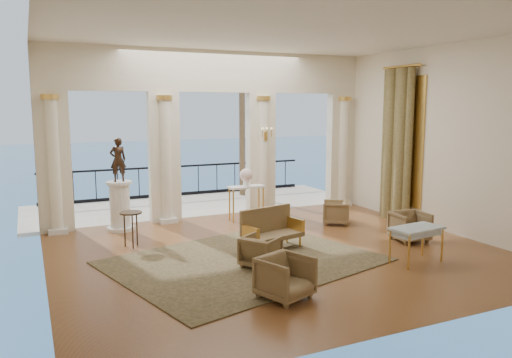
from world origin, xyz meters
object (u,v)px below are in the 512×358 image
game_table (417,231)px  armchair_c (336,211)px  armchair_a (285,275)px  side_table (131,217)px  armchair_b (410,225)px  pedestal (120,207)px  statue (118,160)px  settee (270,229)px  armchair_d (261,250)px  console_table (246,192)px

game_table → armchair_c: bearing=76.7°
armchair_a → side_table: side_table is taller
armchair_b → pedestal: (-5.78, 3.76, 0.21)m
game_table → statue: size_ratio=1.03×
armchair_c → game_table: 3.40m
armchair_a → game_table: bearing=-11.3°
armchair_b → settee: bearing=172.6°
armchair_d → statue: size_ratio=0.62×
armchair_a → game_table: (3.19, 0.56, 0.26)m
armchair_c → settee: size_ratio=0.46×
pedestal → console_table: 3.29m
pedestal → console_table: size_ratio=1.23×
armchair_d → console_table: size_ratio=0.67×
pedestal → statue: size_ratio=1.15×
settee → statue: statue is taller
armchair_a → console_table: console_table is taller
armchair_c → armchair_d: size_ratio=1.01×
armchair_c → console_table: (-1.92, 1.40, 0.43)m
armchair_c → pedestal: pedestal is taller
armchair_b → console_table: console_table is taller
pedestal → console_table: pedestal is taller
game_table → pedestal: (-4.81, 5.02, -0.05)m
armchair_a → settee: size_ratio=0.53×
statue → console_table: (3.27, -0.26, -0.98)m
game_table → console_table: 5.00m
armchair_a → armchair_c: (3.57, 3.92, -0.05)m
armchair_c → settee: (-2.55, -1.33, 0.11)m
armchair_a → statue: statue is taller
pedestal → side_table: bearing=-91.2°
armchair_a → console_table: (1.65, 5.32, 0.39)m
settee → armchair_a: bearing=-124.9°
armchair_a → console_table: size_ratio=0.77×
pedestal → statue: statue is taller
game_table → console_table: console_table is taller
game_table → pedestal: size_ratio=0.90×
side_table → game_table: bearing=-35.2°
console_table → armchair_a: bearing=-109.7°
side_table → pedestal: bearing=88.8°
settee → pedestal: pedestal is taller
game_table → armchair_a: bearing=-176.9°
armchair_a → armchair_b: 4.55m
armchair_c → statue: 5.63m
armchair_d → console_table: (1.33, 3.72, 0.44)m
armchair_b → armchair_c: size_ratio=1.12×
armchair_a → armchair_d: armchair_a is taller
armchair_a → statue: bearing=84.9°
game_table → armchair_b: bearing=45.7°
armchair_d → pedestal: bearing=-8.3°
settee → statue: 4.20m
armchair_b → statue: (-5.78, 3.76, 1.38)m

